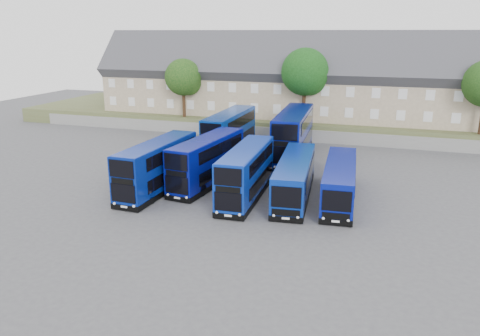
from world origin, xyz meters
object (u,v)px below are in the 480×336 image
Objects in this scene: dd_front_left at (158,168)px; coach_east_a at (295,178)px; tree_west at (184,79)px; dd_front_mid at (207,162)px; tree_mid at (306,74)px.

dd_front_left is 11.49m from coach_east_a.
tree_west reaches higher than dd_front_left.
dd_front_mid is at bearing -61.03° from tree_west.
dd_front_left is 1.38× the size of tree_west.
dd_front_mid is at bearing 168.20° from coach_east_a.
tree_mid reaches higher than dd_front_mid.
dd_front_mid is 8.04m from coach_east_a.
dd_front_left is at bearing -132.31° from dd_front_mid.
dd_front_mid is 23.74m from tree_west.
tree_west is at bearing -178.21° from tree_mid.
tree_mid reaches higher than coach_east_a.
tree_west is (-7.93, 23.26, 5.01)m from dd_front_left.
coach_east_a is at bearing 12.40° from dd_front_left.
dd_front_left is at bearing -108.77° from tree_mid.
tree_west is (-11.24, 20.30, 5.02)m from dd_front_mid.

